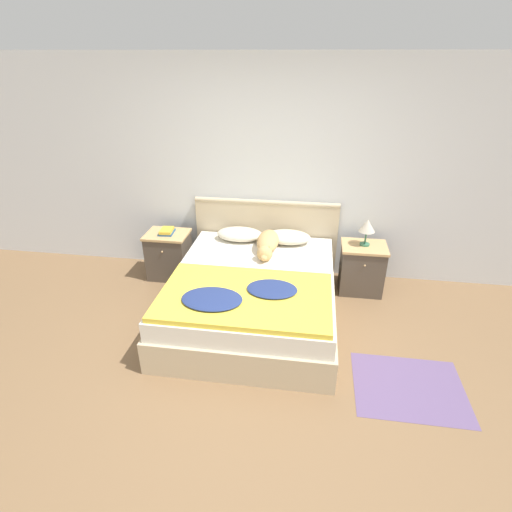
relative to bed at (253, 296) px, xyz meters
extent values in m
plane|color=brown|center=(-0.01, -1.03, -0.26)|extent=(16.00, 16.00, 0.00)
cube|color=silver|center=(-0.01, 1.10, 1.02)|extent=(9.00, 0.06, 2.55)
cube|color=#C6B28E|center=(0.00, 0.00, -0.09)|extent=(1.67, 2.02, 0.33)
cube|color=silver|center=(0.00, 0.00, 0.17)|extent=(1.61, 1.96, 0.19)
cube|color=#C6B28E|center=(0.00, 1.03, 0.21)|extent=(1.75, 0.04, 0.92)
cylinder|color=#C6B28E|center=(0.00, 1.03, 0.67)|extent=(1.75, 0.06, 0.06)
cube|color=#4C4238|center=(-1.17, 0.71, 0.02)|extent=(0.48, 0.39, 0.55)
cube|color=tan|center=(-1.17, 0.71, 0.31)|extent=(0.51, 0.41, 0.03)
sphere|color=tan|center=(-1.17, 0.51, 0.17)|extent=(0.02, 0.02, 0.02)
cube|color=#4C4238|center=(1.17, 0.71, 0.02)|extent=(0.48, 0.39, 0.55)
cube|color=tan|center=(1.17, 0.71, 0.31)|extent=(0.51, 0.41, 0.03)
sphere|color=tan|center=(1.17, 0.51, 0.17)|extent=(0.02, 0.02, 0.02)
ellipsoid|color=beige|center=(-0.28, 0.79, 0.34)|extent=(0.55, 0.33, 0.14)
ellipsoid|color=beige|center=(0.28, 0.79, 0.34)|extent=(0.55, 0.33, 0.14)
cube|color=yellow|center=(0.00, -0.47, 0.29)|extent=(1.55, 0.98, 0.05)
ellipsoid|color=navy|center=(-0.27, -0.61, 0.33)|extent=(0.54, 0.39, 0.05)
ellipsoid|color=navy|center=(0.23, -0.37, 0.33)|extent=(0.47, 0.34, 0.04)
ellipsoid|color=tan|center=(0.08, 0.60, 0.36)|extent=(0.25, 0.50, 0.19)
sphere|color=tan|center=(0.08, 0.31, 0.35)|extent=(0.17, 0.17, 0.17)
ellipsoid|color=tan|center=(0.08, 0.24, 0.33)|extent=(0.08, 0.09, 0.07)
cone|color=tan|center=(0.03, 0.32, 0.41)|extent=(0.05, 0.05, 0.06)
cone|color=tan|center=(0.12, 0.32, 0.41)|extent=(0.05, 0.05, 0.06)
ellipsoid|color=tan|center=(0.11, 0.81, 0.31)|extent=(0.15, 0.22, 0.07)
cube|color=#285689|center=(-1.17, 0.72, 0.34)|extent=(0.18, 0.22, 0.02)
cube|color=gold|center=(-1.16, 0.72, 0.36)|extent=(0.16, 0.21, 0.03)
cylinder|color=#336B4C|center=(1.17, 0.73, 0.33)|extent=(0.11, 0.11, 0.02)
cylinder|color=#336B4C|center=(1.17, 0.73, 0.42)|extent=(0.02, 0.02, 0.15)
cone|color=beige|center=(1.17, 0.73, 0.56)|extent=(0.18, 0.18, 0.14)
cube|color=#604C75|center=(1.46, -0.82, -0.25)|extent=(0.91, 0.75, 0.00)
camera|label=1|loc=(0.55, -3.48, 2.26)|focal=28.00mm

